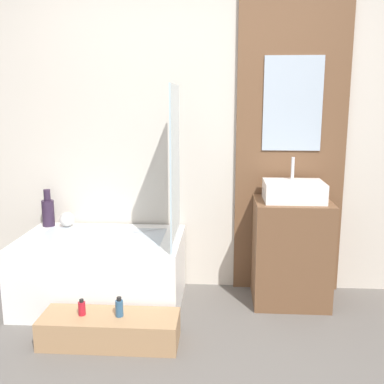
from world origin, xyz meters
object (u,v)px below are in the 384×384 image
vase_round_light (67,219)px  bottle_soap_primary (82,308)px  bathtub (102,270)px  sink (294,191)px  vase_tall_dark (48,211)px  bottle_soap_secondary (119,308)px  wooden_step_bench (110,329)px

vase_round_light → bottle_soap_primary: bearing=-66.5°
bathtub → vase_round_light: (-0.35, 0.27, 0.32)m
sink → vase_tall_dark: sink is taller
sink → bottle_soap_secondary: size_ratio=3.40×
sink → vase_tall_dark: 1.95m
sink → vase_tall_dark: bearing=175.5°
bathtub → sink: 1.56m
sink → vase_tall_dark: (-1.93, 0.15, -0.22)m
bottle_soap_primary → bottle_soap_secondary: size_ratio=0.83×
vase_tall_dark → bathtub: bearing=-29.5°
vase_tall_dark → bottle_soap_secondary: vase_tall_dark is taller
vase_tall_dark → bottle_soap_primary: bearing=-58.4°
bottle_soap_primary → vase_round_light: bearing=113.5°
vase_tall_dark → bottle_soap_primary: vase_tall_dark is taller
bottle_soap_primary → sink: bearing=26.5°
vase_round_light → wooden_step_bench: bearing=-57.3°
vase_round_light → bottle_soap_primary: (0.37, -0.84, -0.35)m
bathtub → vase_tall_dark: size_ratio=3.99×
vase_tall_dark → bottle_soap_secondary: (0.77, -0.85, -0.40)m
bathtub → bottle_soap_secondary: bathtub is taller
sink → bottle_soap_secondary: bearing=-149.0°
bathtub → vase_round_light: 0.55m
sink → vase_tall_dark: size_ratio=1.44×
vase_tall_dark → vase_round_light: bearing=-3.8°
bathtub → wooden_step_bench: size_ratio=1.37×
vase_tall_dark → bottle_soap_primary: 1.08m
bottle_soap_secondary → bathtub: bearing=114.8°
wooden_step_bench → vase_round_light: (-0.54, 0.84, 0.49)m
bottle_soap_primary → bathtub: bearing=92.1°
bottle_soap_primary → bottle_soap_secondary: bottle_soap_secondary is taller
sink → vase_round_light: sink is taller
bottle_soap_primary → bottle_soap_secondary: bearing=0.0°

